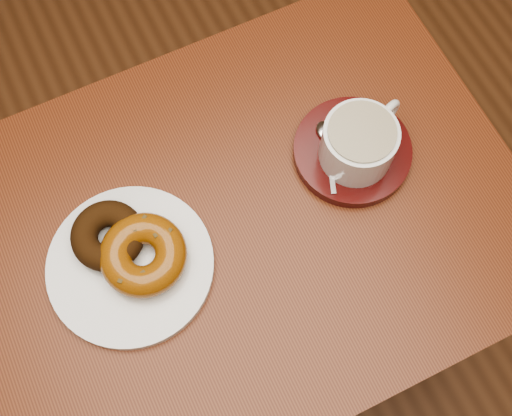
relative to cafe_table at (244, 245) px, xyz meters
name	(u,v)px	position (x,y,z in m)	size (l,w,h in m)	color
cafe_table	(244,245)	(0.00, 0.00, 0.00)	(0.78, 0.59, 0.73)	#5F2B14
donut_plate	(131,265)	(-0.16, 0.01, 0.12)	(0.22, 0.22, 0.01)	silver
donut_cinnamon	(108,236)	(-0.17, 0.05, 0.15)	(0.10, 0.10, 0.04)	black
donut_caramel	(143,255)	(-0.14, 0.00, 0.15)	(0.14, 0.14, 0.04)	#864A0E
saucer	(352,151)	(0.18, 0.02, 0.12)	(0.17, 0.17, 0.02)	#3C0908
coffee_cup	(359,142)	(0.18, 0.01, 0.17)	(0.13, 0.10, 0.07)	silver
teaspoon	(327,138)	(0.15, 0.05, 0.14)	(0.05, 0.11, 0.01)	silver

